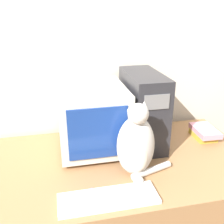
% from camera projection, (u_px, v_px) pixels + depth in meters
% --- Properties ---
extents(wall_back, '(7.00, 0.05, 2.50)m').
position_uv_depth(wall_back, '(103.00, 60.00, 1.74)').
color(wall_back, beige).
rests_on(wall_back, ground_plane).
extents(desk, '(1.54, 0.84, 0.78)m').
position_uv_depth(desk, '(119.00, 213.00, 1.63)').
color(desk, '#9E7047').
rests_on(desk, ground_plane).
extents(crt_monitor, '(0.38, 0.44, 0.39)m').
position_uv_depth(crt_monitor, '(92.00, 118.00, 1.53)').
color(crt_monitor, beige).
rests_on(crt_monitor, desk).
extents(computer_tower, '(0.20, 0.43, 0.45)m').
position_uv_depth(computer_tower, '(143.00, 109.00, 1.59)').
color(computer_tower, '#28282D').
rests_on(computer_tower, desk).
extents(keyboard, '(0.45, 0.15, 0.02)m').
position_uv_depth(keyboard, '(108.00, 198.00, 1.17)').
color(keyboard, silver).
rests_on(keyboard, desk).
extents(cat, '(0.30, 0.22, 0.41)m').
position_uv_depth(cat, '(136.00, 145.00, 1.30)').
color(cat, silver).
rests_on(cat, desk).
extents(book_stack, '(0.14, 0.21, 0.07)m').
position_uv_depth(book_stack, '(204.00, 132.00, 1.72)').
color(book_stack, gold).
rests_on(book_stack, desk).
extents(pen, '(0.13, 0.05, 0.01)m').
position_uv_depth(pen, '(80.00, 193.00, 1.21)').
color(pen, navy).
rests_on(pen, desk).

